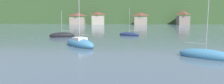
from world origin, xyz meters
TOP-DOWN VIEW (x-y plane):
  - wooded_hillside at (-13.36, 147.26)m, footprint 352.00×44.61m
  - shore_building_west at (-20.27, 115.88)m, footprint 7.30×4.39m
  - shore_building_westcentral at (-10.14, 115.55)m, footprint 6.08×3.70m
  - shore_building_central at (10.14, 115.90)m, footprint 6.25×4.44m
  - shore_building_eastcentral at (30.41, 116.62)m, footprint 5.26×5.95m
  - sailboat_far_1 at (2.76, 62.28)m, footprint 4.64×3.04m
  - sailboat_far_4 at (-10.70, 58.66)m, footprint 5.09×2.38m
  - sailboat_mid_5 at (-4.68, 46.97)m, footprint 5.70×5.89m
  - sailboat_mid_6 at (9.52, 39.84)m, footprint 5.11×4.12m

SIDE VIEW (x-z plane):
  - sailboat_far_1 at x=2.76m, z-range -2.84..3.32m
  - sailboat_mid_6 at x=9.52m, z-range -3.49..4.09m
  - sailboat_far_4 at x=-10.70m, z-range -2.48..3.10m
  - sailboat_mid_5 at x=-4.68m, z-range -4.04..4.83m
  - shore_building_west at x=-20.27m, z-range -0.07..5.55m
  - shore_building_central at x=10.14m, z-range -0.07..5.69m
  - shore_building_westcentral at x=-10.14m, z-range -0.09..5.88m
  - shore_building_eastcentral at x=30.41m, z-range -0.07..6.44m
  - wooded_hillside at x=-13.36m, z-range -8.95..20.59m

